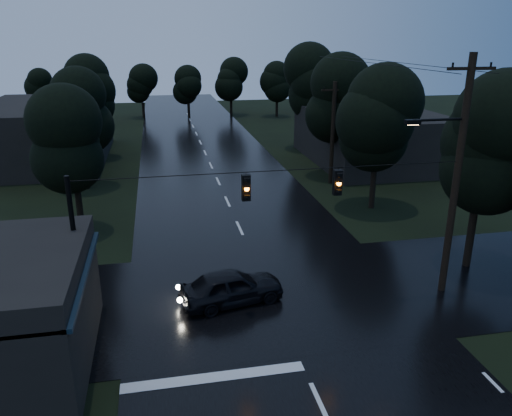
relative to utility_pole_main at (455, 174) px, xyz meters
name	(u,v)px	position (x,y,z in m)	size (l,w,h in m)	color
main_road	(218,182)	(-7.41, 19.00, -5.26)	(12.00, 120.00, 0.02)	black
cross_street	(270,295)	(-7.41, 1.00, -5.26)	(60.00, 9.00, 0.02)	black
building_far_right	(370,136)	(6.59, 23.00, -3.06)	(10.00, 14.00, 4.40)	black
building_far_left	(46,132)	(-21.41, 29.00, -2.76)	(10.00, 16.00, 5.00)	black
utility_pole_main	(455,174)	(0.00, 0.00, 0.00)	(3.50, 0.30, 10.00)	black
utility_pole_far	(333,132)	(0.89, 17.00, -1.38)	(2.00, 0.30, 7.50)	black
anchor_pole_left	(77,255)	(-14.91, 0.00, -2.26)	(0.18, 0.18, 6.00)	black
span_signals	(292,184)	(-6.85, -0.01, -0.01)	(15.00, 0.37, 1.12)	black
tree_corner_near	(484,144)	(2.59, 2.00, 0.74)	(4.48, 4.48, 9.44)	black
tree_left_a	(71,138)	(-16.41, 11.00, -0.02)	(3.92, 3.92, 8.26)	black
tree_left_b	(79,111)	(-17.01, 19.00, 0.36)	(4.20, 4.20, 8.85)	black
tree_left_c	(86,91)	(-17.61, 29.00, 0.74)	(4.48, 4.48, 9.44)	black
tree_right_a	(378,121)	(1.59, 11.00, 0.36)	(4.20, 4.20, 8.85)	black
tree_right_b	(341,99)	(2.19, 19.00, 0.74)	(4.48, 4.48, 9.44)	black
tree_right_c	(310,82)	(2.79, 29.00, 1.11)	(4.76, 4.76, 10.03)	black
car	(232,287)	(-9.11, 0.71, -4.53)	(1.73, 4.30, 1.47)	black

